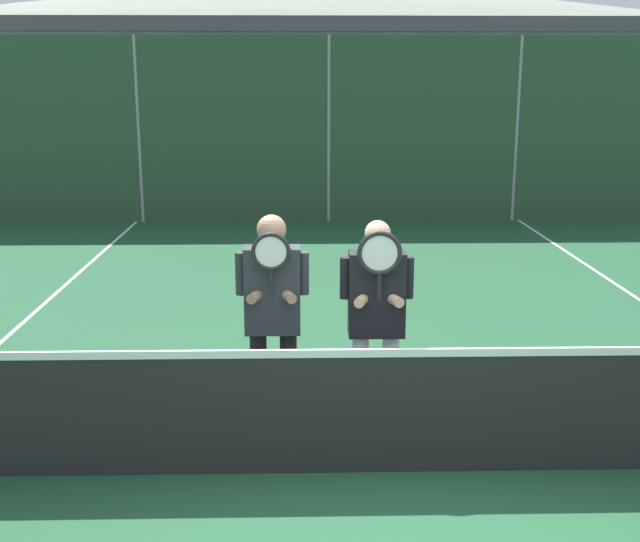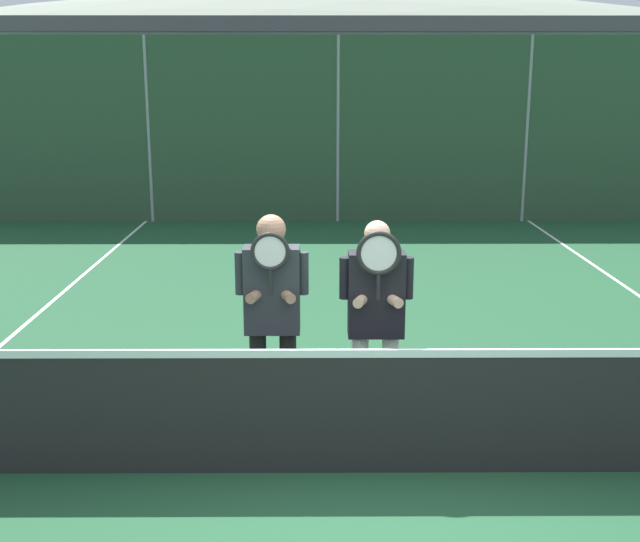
% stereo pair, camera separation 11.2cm
% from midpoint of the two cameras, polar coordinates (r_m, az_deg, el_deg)
% --- Properties ---
extents(ground_plane, '(120.00, 120.00, 0.00)m').
position_cam_midpoint_polar(ground_plane, '(5.88, 3.60, -14.05)').
color(ground_plane, '#1E4C2D').
extents(hill_distant, '(90.65, 50.36, 17.63)m').
position_cam_midpoint_polar(hill_distant, '(63.96, -0.98, 11.21)').
color(hill_distant, gray).
rests_on(hill_distant, ground_plane).
extents(clubhouse_building, '(19.46, 5.50, 4.15)m').
position_cam_midpoint_polar(clubhouse_building, '(22.66, 0.07, 12.05)').
color(clubhouse_building, '#9EA3A8').
rests_on(clubhouse_building, ground_plane).
extents(fence_back, '(21.58, 0.06, 3.48)m').
position_cam_midpoint_polar(fence_back, '(15.40, 0.42, 9.97)').
color(fence_back, gray).
rests_on(fence_back, ground_plane).
extents(tennis_net, '(10.00, 0.09, 1.02)m').
position_cam_midpoint_polar(tennis_net, '(5.68, 3.67, -9.79)').
color(tennis_net, gray).
rests_on(tennis_net, ground_plane).
extents(court_line_left_sideline, '(0.05, 16.00, 0.01)m').
position_cam_midpoint_polar(court_line_left_sideline, '(9.22, -21.93, -4.59)').
color(court_line_left_sideline, white).
rests_on(court_line_left_sideline, ground_plane).
extents(player_leftmost, '(0.55, 0.34, 1.74)m').
position_cam_midpoint_polar(player_leftmost, '(6.08, -3.92, -2.58)').
color(player_leftmost, black).
rests_on(player_leftmost, ground_plane).
extents(player_center_left, '(0.56, 0.34, 1.70)m').
position_cam_midpoint_polar(player_center_left, '(6.08, 3.50, -2.92)').
color(player_center_left, white).
rests_on(player_center_left, ground_plane).
extents(car_far_left, '(4.37, 1.99, 1.68)m').
position_cam_midpoint_polar(car_far_left, '(19.19, -21.69, 7.13)').
color(car_far_left, '#B2B7BC').
rests_on(car_far_left, ground_plane).
extents(car_left_of_center, '(4.70, 2.06, 1.85)m').
position_cam_midpoint_polar(car_left_of_center, '(18.18, -6.34, 7.92)').
color(car_left_of_center, slate).
rests_on(car_left_of_center, ground_plane).
extents(car_center, '(4.64, 1.93, 1.88)m').
position_cam_midpoint_polar(car_center, '(18.12, 10.28, 7.80)').
color(car_center, silver).
rests_on(car_center, ground_plane).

